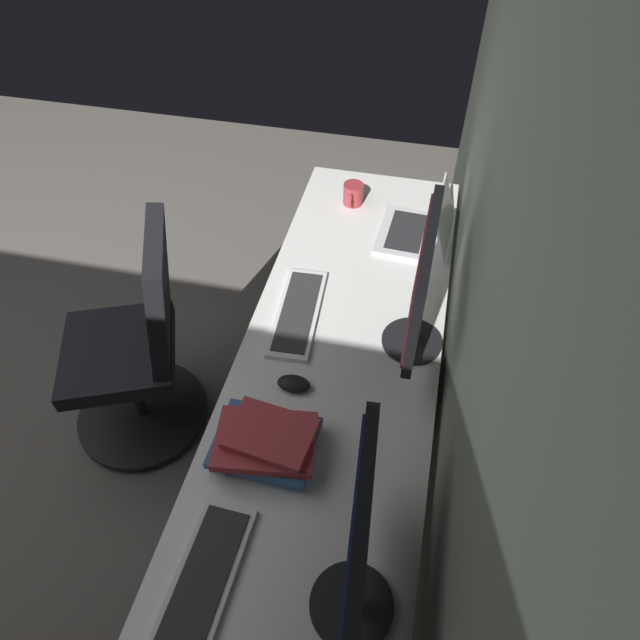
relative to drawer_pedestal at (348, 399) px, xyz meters
name	(u,v)px	position (x,y,z in m)	size (l,w,h in m)	color
wall_back	(505,273)	(0.24, 0.37, 0.95)	(4.63, 0.10, 2.60)	slate
desk	(335,381)	(0.16, -0.03, 0.32)	(2.24, 0.65, 0.73)	white
drawer_pedestal	(348,399)	(0.00, 0.00, 0.00)	(0.40, 0.51, 0.69)	white
monitor_primary	(421,286)	(-0.01, 0.19, 0.64)	(0.48, 0.20, 0.46)	black
monitor_secondary	(355,568)	(0.84, 0.15, 0.63)	(0.58, 0.20, 0.42)	black
laptop_leftmost	(421,227)	(-0.56, 0.17, 0.43)	(0.32, 0.29, 0.21)	silver
keyboard_main	(298,313)	(-0.05, -0.20, 0.39)	(0.43, 0.16, 0.02)	silver
keyboard_spare	(202,585)	(0.87, -0.21, 0.39)	(0.42, 0.16, 0.02)	silver
mouse_main	(294,384)	(0.25, -0.14, 0.40)	(0.06, 0.10, 0.03)	black
book_stack_near	(267,441)	(0.49, -0.16, 0.43)	(0.24, 0.30, 0.10)	black
coffee_mug	(353,194)	(-0.72, -0.13, 0.43)	(0.12, 0.08, 0.09)	#A53338
office_chair	(138,350)	(0.03, -0.83, 0.11)	(0.57, 0.61, 0.97)	black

